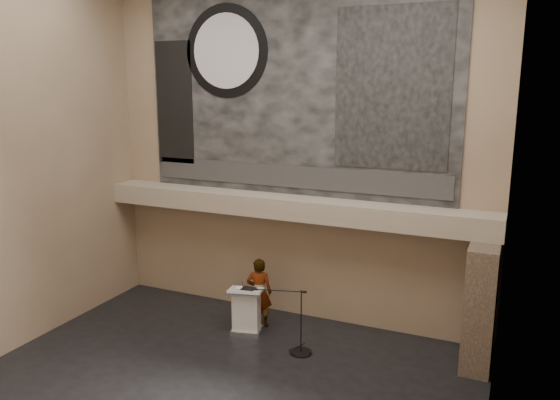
% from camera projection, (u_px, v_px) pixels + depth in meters
% --- Properties ---
extents(floor, '(10.00, 10.00, 0.00)m').
position_uv_depth(floor, '(214.00, 389.00, 10.81)').
color(floor, black).
rests_on(floor, ground).
extents(wall_back, '(10.00, 0.02, 8.50)m').
position_uv_depth(wall_back, '(293.00, 152.00, 13.47)').
color(wall_back, '#866F55').
rests_on(wall_back, floor).
extents(wall_front, '(10.00, 0.02, 8.50)m').
position_uv_depth(wall_front, '(28.00, 232.00, 6.33)').
color(wall_front, '#866F55').
rests_on(wall_front, floor).
extents(wall_left, '(0.02, 8.00, 8.50)m').
position_uv_depth(wall_left, '(11.00, 162.00, 11.88)').
color(wall_left, '#866F55').
rests_on(wall_left, floor).
extents(wall_right, '(0.02, 8.00, 8.50)m').
position_uv_depth(wall_right, '(505.00, 202.00, 7.91)').
color(wall_right, '#866F55').
rests_on(wall_right, floor).
extents(soffit, '(10.00, 0.80, 0.50)m').
position_uv_depth(soffit, '(287.00, 207.00, 13.39)').
color(soffit, gray).
rests_on(soffit, wall_back).
extents(sprinkler_left, '(0.04, 0.04, 0.06)m').
position_uv_depth(sprinkler_left, '(229.00, 212.00, 14.04)').
color(sprinkler_left, '#B2893D').
rests_on(sprinkler_left, soffit).
extents(sprinkler_right, '(0.04, 0.04, 0.06)m').
position_uv_depth(sprinkler_right, '(361.00, 226.00, 12.65)').
color(sprinkler_right, '#B2893D').
rests_on(sprinkler_right, soffit).
extents(banner, '(8.00, 0.05, 5.00)m').
position_uv_depth(banner, '(293.00, 93.00, 13.13)').
color(banner, black).
rests_on(banner, wall_back).
extents(banner_text_strip, '(7.76, 0.02, 0.55)m').
position_uv_depth(banner_text_strip, '(292.00, 177.00, 13.54)').
color(banner_text_strip, '#2B2B2B').
rests_on(banner_text_strip, banner).
extents(banner_clock_rim, '(2.30, 0.02, 2.30)m').
position_uv_depth(banner_clock_rim, '(226.00, 51.00, 13.60)').
color(banner_clock_rim, black).
rests_on(banner_clock_rim, banner).
extents(banner_clock_face, '(1.84, 0.02, 1.84)m').
position_uv_depth(banner_clock_face, '(226.00, 51.00, 13.58)').
color(banner_clock_face, silver).
rests_on(banner_clock_face, banner).
extents(banner_building_print, '(2.60, 0.02, 3.60)m').
position_uv_depth(banner_building_print, '(392.00, 89.00, 12.13)').
color(banner_building_print, black).
rests_on(banner_building_print, banner).
extents(banner_brick_print, '(1.10, 0.02, 3.20)m').
position_uv_depth(banner_brick_print, '(175.00, 103.00, 14.51)').
color(banner_brick_print, black).
rests_on(banner_brick_print, banner).
extents(stone_pier, '(0.60, 1.40, 2.70)m').
position_uv_depth(stone_pier, '(480.00, 305.00, 11.48)').
color(stone_pier, '#44352A').
rests_on(stone_pier, floor).
extents(lectern, '(0.91, 0.74, 1.14)m').
position_uv_depth(lectern, '(246.00, 310.00, 13.19)').
color(lectern, silver).
rests_on(lectern, floor).
extents(binder, '(0.33, 0.27, 0.04)m').
position_uv_depth(binder, '(248.00, 289.00, 13.01)').
color(binder, black).
rests_on(binder, lectern).
extents(papers, '(0.26, 0.30, 0.00)m').
position_uv_depth(papers, '(239.00, 288.00, 13.09)').
color(papers, white).
rests_on(papers, lectern).
extents(speaker_person, '(0.73, 0.57, 1.75)m').
position_uv_depth(speaker_person, '(259.00, 292.00, 13.44)').
color(speaker_person, silver).
rests_on(speaker_person, floor).
extents(mic_stand, '(1.32, 0.57, 1.49)m').
position_uv_depth(mic_stand, '(299.00, 344.00, 12.21)').
color(mic_stand, black).
rests_on(mic_stand, floor).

